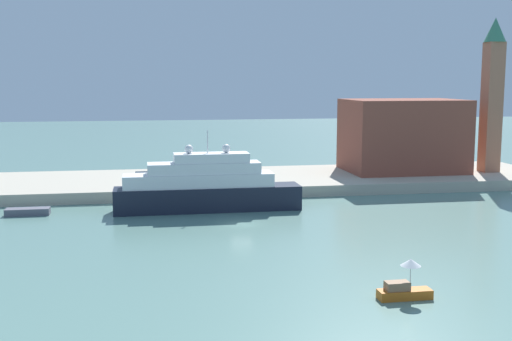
% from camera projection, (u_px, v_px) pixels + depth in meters
% --- Properties ---
extents(ground, '(400.00, 400.00, 0.00)m').
position_uv_depth(ground, '(242.00, 225.00, 76.19)').
color(ground, slate).
extents(quay_dock, '(110.00, 22.55, 1.62)m').
position_uv_depth(quay_dock, '(216.00, 182.00, 102.68)').
color(quay_dock, '#B7AD99').
rests_on(quay_dock, ground).
extents(large_yacht, '(24.26, 4.37, 10.54)m').
position_uv_depth(large_yacht, '(206.00, 187.00, 84.01)').
color(large_yacht, black).
rests_on(large_yacht, ground).
extents(small_motorboat, '(4.25, 1.60, 3.20)m').
position_uv_depth(small_motorboat, '(404.00, 286.00, 50.28)').
color(small_motorboat, '#C66019').
rests_on(small_motorboat, ground).
extents(work_barge, '(5.40, 1.85, 0.89)m').
position_uv_depth(work_barge, '(28.00, 212.00, 81.49)').
color(work_barge, '#595966').
rests_on(work_barge, ground).
extents(harbor_building, '(19.09, 13.47, 12.10)m').
position_uv_depth(harbor_building, '(403.00, 135.00, 108.71)').
color(harbor_building, brown).
rests_on(harbor_building, quay_dock).
extents(bell_tower, '(3.56, 3.56, 25.47)m').
position_uv_depth(bell_tower, '(492.00, 89.00, 106.84)').
color(bell_tower, '#9E664C').
rests_on(bell_tower, quay_dock).
extents(parked_car, '(4.15, 1.81, 1.32)m').
position_uv_depth(parked_car, '(144.00, 177.00, 99.06)').
color(parked_car, silver).
rests_on(parked_car, quay_dock).
extents(person_figure, '(0.36, 0.36, 1.65)m').
position_uv_depth(person_figure, '(166.00, 177.00, 97.31)').
color(person_figure, maroon).
rests_on(person_figure, quay_dock).
extents(mooring_bollard, '(0.39, 0.39, 0.62)m').
position_uv_depth(mooring_bollard, '(225.00, 185.00, 93.01)').
color(mooring_bollard, black).
rests_on(mooring_bollard, quay_dock).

